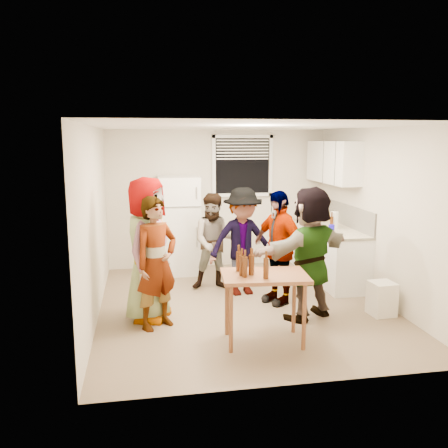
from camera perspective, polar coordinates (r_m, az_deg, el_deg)
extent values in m
cube|color=white|center=(8.32, -5.43, -0.13)|extent=(0.70, 0.70, 1.70)
cube|color=white|center=(8.27, 12.25, -3.35)|extent=(0.60, 2.20, 0.86)
cube|color=beige|center=(8.18, 12.37, -0.28)|extent=(0.64, 2.22, 0.04)
cube|color=#A5A098|center=(8.26, 14.25, 1.14)|extent=(0.03, 2.20, 0.36)
cube|color=white|center=(8.29, 12.96, 7.28)|extent=(0.34, 1.60, 0.70)
cylinder|color=white|center=(7.89, 13.08, -0.54)|extent=(0.13, 0.13, 0.28)
cylinder|color=black|center=(9.07, 10.40, 0.92)|extent=(0.08, 0.08, 0.33)
cylinder|color=#47230C|center=(7.78, 12.78, -0.68)|extent=(0.06, 0.06, 0.21)
cylinder|color=#190DD8|center=(7.54, 12.79, -1.02)|extent=(0.09, 0.09, 0.12)
cube|color=gold|center=(8.67, 12.57, 0.95)|extent=(0.02, 0.19, 0.16)
cube|color=white|center=(6.75, 18.46, -8.32)|extent=(0.33, 0.33, 0.45)
cylinder|color=#47230C|center=(5.51, 3.39, -5.77)|extent=(0.05, 0.05, 0.21)
cylinder|color=red|center=(5.40, 2.40, -6.10)|extent=(0.08, 0.08, 0.11)
imported|color=gray|center=(6.46, -8.98, -11.11)|extent=(2.07, 1.54, 0.59)
imported|color=#141933|center=(6.17, -7.92, -12.11)|extent=(1.45, 1.70, 0.40)
imported|color=brown|center=(7.58, -1.05, -7.75)|extent=(0.87, 1.58, 0.57)
imported|color=#39393D|center=(7.34, 2.20, -8.35)|extent=(1.25, 1.75, 0.60)
imported|color=black|center=(7.01, 6.39, -9.31)|extent=(1.89, 1.58, 0.40)
imported|color=tan|center=(6.51, 10.07, -10.96)|extent=(2.24, 2.29, 0.52)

